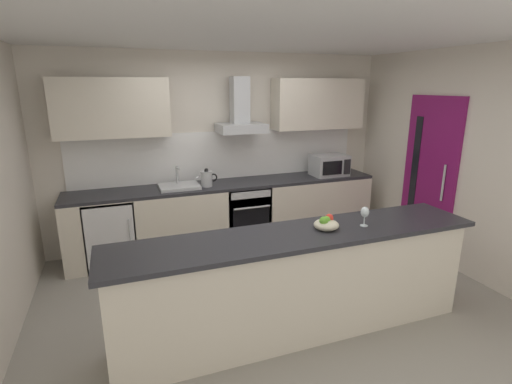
{
  "coord_description": "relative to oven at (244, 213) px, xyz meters",
  "views": [
    {
      "loc": [
        -1.4,
        -3.39,
        2.18
      ],
      "look_at": [
        -0.0,
        0.4,
        1.05
      ],
      "focal_mm": 27.09,
      "sensor_mm": 36.0,
      "label": 1
    }
  ],
  "objects": [
    {
      "name": "wine_glass",
      "position": [
        0.42,
        -2.11,
        0.62
      ],
      "size": [
        0.08,
        0.08,
        0.18
      ],
      "color": "silver",
      "rests_on": "counter_island"
    },
    {
      "name": "fruit_bowl",
      "position": [
        0.07,
        -2.06,
        0.55
      ],
      "size": [
        0.22,
        0.22,
        0.13
      ],
      "color": "beige",
      "rests_on": "counter_island"
    },
    {
      "name": "microwave",
      "position": [
        1.3,
        -0.03,
        0.59
      ],
      "size": [
        0.5,
        0.38,
        0.3
      ],
      "color": "#B7BABC",
      "rests_on": "counter_back"
    },
    {
      "name": "range_hood",
      "position": [
        0.0,
        0.13,
        1.33
      ],
      "size": [
        0.62,
        0.45,
        0.72
      ],
      "color": "#B7BABC"
    },
    {
      "name": "ceiling",
      "position": [
        -0.2,
        -1.42,
        2.15
      ],
      "size": [
        5.73,
        4.54,
        0.02
      ],
      "primitive_type": "cube",
      "color": "white"
    },
    {
      "name": "counter_island",
      "position": [
        -0.21,
        -2.07,
        0.03
      ],
      "size": [
        3.28,
        0.64,
        0.96
      ],
      "color": "beige",
      "rests_on": "ground"
    },
    {
      "name": "counter_back",
      "position": [
        -0.2,
        0.03,
        -0.01
      ],
      "size": [
        4.16,
        0.6,
        0.9
      ],
      "color": "beige",
      "rests_on": "ground"
    },
    {
      "name": "wall_right",
      "position": [
        2.22,
        -1.42,
        0.84
      ],
      "size": [
        0.12,
        4.54,
        2.6
      ],
      "primitive_type": "cube",
      "color": "silver",
      "rests_on": "ground"
    },
    {
      "name": "backsplash_tile",
      "position": [
        -0.2,
        0.33,
        0.77
      ],
      "size": [
        4.02,
        0.02,
        0.66
      ],
      "primitive_type": "cube",
      "color": "white"
    },
    {
      "name": "wall_back",
      "position": [
        -0.2,
        0.41,
        0.84
      ],
      "size": [
        5.73,
        0.12,
        2.6
      ],
      "primitive_type": "cube",
      "color": "silver",
      "rests_on": "ground"
    },
    {
      "name": "oven",
      "position": [
        0.0,
        0.0,
        0.0
      ],
      "size": [
        0.6,
        0.62,
        0.8
      ],
      "color": "slate",
      "rests_on": "ground"
    },
    {
      "name": "side_door",
      "position": [
        2.14,
        -1.06,
        0.57
      ],
      "size": [
        0.08,
        0.85,
        2.05
      ],
      "color": "#7A1456",
      "rests_on": "ground"
    },
    {
      "name": "refrigerator",
      "position": [
        -1.75,
        -0.0,
        -0.03
      ],
      "size": [
        0.58,
        0.6,
        0.85
      ],
      "color": "white",
      "rests_on": "ground"
    },
    {
      "name": "sink",
      "position": [
        -0.87,
        0.01,
        0.47
      ],
      "size": [
        0.5,
        0.4,
        0.26
      ],
      "color": "silver",
      "rests_on": "counter_back"
    },
    {
      "name": "ground",
      "position": [
        -0.2,
        -1.42,
        -0.47
      ],
      "size": [
        5.73,
        4.54,
        0.02
      ],
      "primitive_type": "cube",
      "color": "gray"
    },
    {
      "name": "kettle",
      "position": [
        -0.52,
        -0.03,
        0.55
      ],
      "size": [
        0.29,
        0.15,
        0.24
      ],
      "color": "#B7BABC",
      "rests_on": "counter_back"
    },
    {
      "name": "upper_cabinets",
      "position": [
        -0.2,
        0.18,
        1.45
      ],
      "size": [
        4.11,
        0.32,
        0.7
      ],
      "color": "beige"
    }
  ]
}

